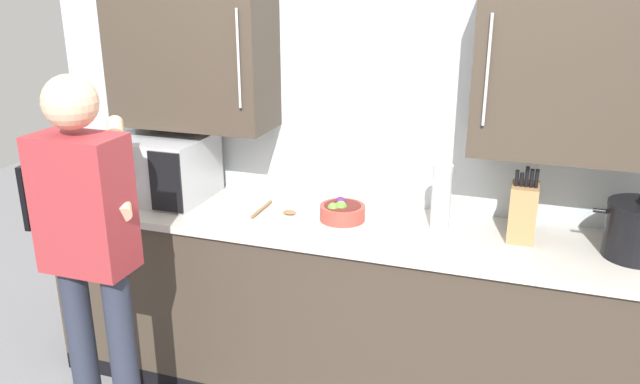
# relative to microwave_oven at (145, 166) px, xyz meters

# --- Properties ---
(back_wall_tiled) EXTENTS (3.44, 0.44, 2.60)m
(back_wall_tiled) POSITION_rel_microwave_oven_xyz_m (1.11, 0.25, 0.33)
(back_wall_tiled) COLOR #B2BCC1
(back_wall_tiled) RESTS_ON ground_plane
(counter_unit) EXTENTS (3.00, 0.60, 0.91)m
(counter_unit) POSITION_rel_microwave_oven_xyz_m (1.11, -0.03, -0.61)
(counter_unit) COLOR #3D3328
(counter_unit) RESTS_ON ground_plane
(microwave_oven) EXTENTS (0.60, 0.83, 0.31)m
(microwave_oven) POSITION_rel_microwave_oven_xyz_m (0.00, 0.00, 0.00)
(microwave_oven) COLOR #B7BABF
(microwave_oven) RESTS_ON counter_unit
(stock_pot) EXTENTS (0.35, 0.25, 0.26)m
(stock_pot) POSITION_rel_microwave_oven_xyz_m (2.26, -0.01, -0.04)
(stock_pot) COLOR black
(stock_pot) RESTS_ON counter_unit
(knife_block) EXTENTS (0.11, 0.15, 0.33)m
(knife_block) POSITION_rel_microwave_oven_xyz_m (1.82, 0.03, -0.03)
(knife_block) COLOR #A37547
(knife_block) RESTS_ON counter_unit
(thermos_flask) EXTENTS (0.09, 0.09, 0.30)m
(thermos_flask) POSITION_rel_microwave_oven_xyz_m (1.48, 0.02, -0.01)
(thermos_flask) COLOR #B7BABF
(thermos_flask) RESTS_ON counter_unit
(wooden_spoon) EXTENTS (0.18, 0.23, 0.02)m
(wooden_spoon) POSITION_rel_microwave_oven_xyz_m (0.71, -0.02, -0.15)
(wooden_spoon) COLOR brown
(wooden_spoon) RESTS_ON counter_unit
(fruit_bowl) EXTENTS (0.21, 0.21, 0.10)m
(fruit_bowl) POSITION_rel_microwave_oven_xyz_m (1.04, -0.00, -0.11)
(fruit_bowl) COLOR #AD3D33
(fruit_bowl) RESTS_ON counter_unit
(person_figure) EXTENTS (0.44, 0.58, 1.65)m
(person_figure) POSITION_rel_microwave_oven_xyz_m (0.25, -0.77, -0.08)
(person_figure) COLOR #282D3D
(person_figure) RESTS_ON ground_plane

